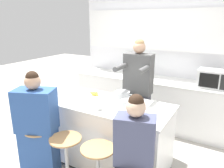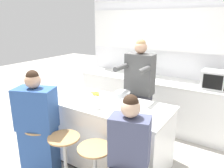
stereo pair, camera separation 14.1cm
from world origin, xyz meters
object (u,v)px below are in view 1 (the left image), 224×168
(bar_stool_leftmost, at_px, (41,149))
(cooking_pot, at_px, (123,96))
(kitchen_island, at_px, (109,134))
(bar_stool_center_left, at_px, (67,160))
(banana_bunch, at_px, (95,93))
(person_seated_near, at_px, (134,166))
(juice_carton, at_px, (133,111))
(potted_plant, at_px, (134,70))
(fruit_bowl, at_px, (128,103))
(coffee_cup_near, at_px, (98,107))
(person_wrapped_blanket, at_px, (38,130))
(microwave, at_px, (213,79))
(person_cooking, at_px, (137,97))

(bar_stool_leftmost, distance_m, cooking_pot, 1.29)
(kitchen_island, bearing_deg, bar_stool_leftmost, -136.61)
(bar_stool_center_left, bearing_deg, banana_bunch, 99.09)
(person_seated_near, height_order, cooking_pot, person_seated_near)
(juice_carton, distance_m, potted_plant, 1.97)
(fruit_bowl, height_order, coffee_cup_near, fruit_bowl)
(bar_stool_leftmost, distance_m, person_wrapped_blanket, 0.30)
(cooking_pot, bearing_deg, person_seated_near, -56.32)
(coffee_cup_near, relative_size, banana_bunch, 0.65)
(person_wrapped_blanket, height_order, potted_plant, person_wrapped_blanket)
(kitchen_island, bearing_deg, microwave, 53.90)
(kitchen_island, xyz_separation_m, fruit_bowl, (0.26, 0.03, 0.50))
(bar_stool_leftmost, height_order, person_wrapped_blanket, person_wrapped_blanket)
(banana_bunch, height_order, microwave, microwave)
(cooking_pot, height_order, coffee_cup_near, cooking_pot)
(bar_stool_leftmost, xyz_separation_m, potted_plant, (0.33, 2.18, 0.68))
(fruit_bowl, xyz_separation_m, coffee_cup_near, (-0.28, -0.27, -0.00))
(bar_stool_center_left, relative_size, banana_bunch, 3.77)
(fruit_bowl, bearing_deg, coffee_cup_near, -135.63)
(kitchen_island, height_order, person_wrapped_blanket, person_wrapped_blanket)
(person_cooking, bearing_deg, person_seated_near, -70.10)
(person_seated_near, distance_m, microwave, 2.24)
(potted_plant, bearing_deg, kitchen_island, -77.92)
(bar_stool_center_left, distance_m, fruit_bowl, 1.02)
(juice_carton, bearing_deg, person_wrapped_blanket, -160.52)
(fruit_bowl, bearing_deg, person_seated_near, -59.12)
(bar_stool_leftmost, xyz_separation_m, person_wrapped_blanket, (0.00, -0.02, 0.30))
(coffee_cup_near, bearing_deg, bar_stool_center_left, -118.34)
(kitchen_island, height_order, bar_stool_center_left, kitchen_island)
(microwave, bearing_deg, bar_stool_center_left, -121.68)
(banana_bunch, bearing_deg, person_seated_near, -39.33)
(person_cooking, relative_size, cooking_pot, 5.94)
(person_seated_near, bearing_deg, cooking_pot, 108.30)
(potted_plant, bearing_deg, bar_stool_center_left, -87.12)
(kitchen_island, height_order, banana_bunch, banana_bunch)
(bar_stool_leftmost, bearing_deg, potted_plant, 81.30)
(cooking_pot, distance_m, fruit_bowl, 0.26)
(coffee_cup_near, relative_size, microwave, 0.25)
(fruit_bowl, distance_m, juice_carton, 0.35)
(person_wrapped_blanket, relative_size, fruit_bowl, 7.63)
(kitchen_island, xyz_separation_m, person_seated_near, (0.67, -0.65, 0.16))
(person_cooking, bearing_deg, cooking_pot, -103.07)
(fruit_bowl, distance_m, banana_bunch, 0.64)
(juice_carton, bearing_deg, bar_stool_leftmost, -161.72)
(bar_stool_leftmost, height_order, fruit_bowl, fruit_bowl)
(juice_carton, bearing_deg, person_cooking, 110.21)
(person_cooking, height_order, microwave, person_cooking)
(person_seated_near, height_order, potted_plant, person_seated_near)
(person_seated_near, bearing_deg, person_cooking, 97.07)
(bar_stool_center_left, xyz_separation_m, coffee_cup_near, (0.21, 0.39, 0.60))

